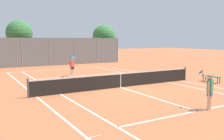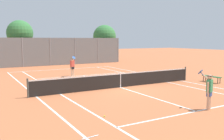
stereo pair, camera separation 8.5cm
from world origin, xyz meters
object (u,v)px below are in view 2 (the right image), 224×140
(player_near_side, at_px, (209,90))
(loose_tennis_ball_1, at_px, (104,116))
(tree_behind_left, at_px, (20,34))
(player_far_left, at_px, (72,66))
(loose_tennis_ball_0, at_px, (109,68))
(tennis_net, at_px, (120,80))
(courtside_bench, at_px, (212,77))
(tree_behind_right, at_px, (104,37))

(player_near_side, height_order, loose_tennis_ball_1, player_near_side)
(tree_behind_left, bearing_deg, player_far_left, -79.85)
(player_far_left, height_order, tree_behind_left, tree_behind_left)
(player_near_side, distance_m, loose_tennis_ball_0, 16.81)
(player_near_side, bearing_deg, tennis_net, 96.14)
(tennis_net, bearing_deg, tree_behind_left, 99.28)
(tennis_net, bearing_deg, courtside_bench, -13.34)
(player_far_left, height_order, courtside_bench, player_far_left)
(tennis_net, height_order, tree_behind_right, tree_behind_right)
(tree_behind_left, xyz_separation_m, tree_behind_right, (11.95, 0.45, -0.33))
(player_far_left, relative_size, loose_tennis_ball_0, 26.88)
(tennis_net, xyz_separation_m, tree_behind_left, (-3.03, 18.52, 3.35))
(player_near_side, xyz_separation_m, courtside_bench, (6.26, 4.82, -0.52))
(player_near_side, xyz_separation_m, tree_behind_left, (-3.72, 24.99, 2.93))
(tree_behind_left, bearing_deg, loose_tennis_ball_1, -92.19)
(courtside_bench, xyz_separation_m, tree_behind_right, (1.96, 20.62, 3.12))
(player_far_left, bearing_deg, player_near_side, -83.09)
(loose_tennis_ball_1, bearing_deg, player_near_side, -16.47)
(loose_tennis_ball_0, bearing_deg, courtside_bench, -78.40)
(tree_behind_left, bearing_deg, loose_tennis_ball_0, -48.63)
(tree_behind_right, bearing_deg, loose_tennis_ball_1, -118.10)
(courtside_bench, height_order, tree_behind_left, tree_behind_left)
(player_near_side, distance_m, loose_tennis_ball_1, 4.91)
(tennis_net, bearing_deg, player_near_side, -83.86)
(loose_tennis_ball_1, bearing_deg, courtside_bench, 17.58)
(player_far_left, xyz_separation_m, courtside_bench, (7.84, -8.17, -0.52))
(player_near_side, bearing_deg, tree_behind_right, 72.08)
(loose_tennis_ball_0, height_order, loose_tennis_ball_1, same)
(tennis_net, xyz_separation_m, loose_tennis_ball_1, (-3.93, -5.10, -0.48))
(tennis_net, height_order, loose_tennis_ball_1, tennis_net)
(loose_tennis_ball_0, relative_size, tree_behind_right, 0.01)
(tennis_net, distance_m, loose_tennis_ball_1, 6.46)
(player_far_left, relative_size, loose_tennis_ball_1, 26.88)
(tennis_net, xyz_separation_m, player_far_left, (-0.88, 6.52, 0.42))
(tennis_net, relative_size, tree_behind_left, 2.17)
(player_near_side, height_order, tree_behind_left, tree_behind_left)
(tree_behind_left, bearing_deg, tree_behind_right, 2.14)
(player_near_side, relative_size, courtside_bench, 1.18)
(courtside_bench, distance_m, tree_behind_right, 20.94)
(loose_tennis_ball_1, distance_m, courtside_bench, 11.43)
(player_far_left, height_order, loose_tennis_ball_1, player_far_left)
(loose_tennis_ball_0, bearing_deg, loose_tennis_ball_1, -119.69)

